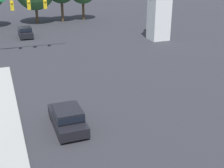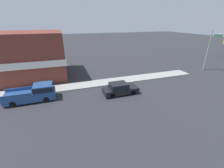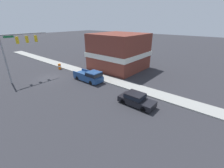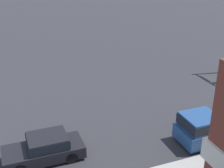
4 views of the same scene
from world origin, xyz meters
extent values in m
plane|color=#2D2D33|center=(0.00, 0.00, 0.00)|extent=(200.00, 200.00, 0.00)
cube|color=#9E9E99|center=(-5.70, 0.00, 0.07)|extent=(2.40, 60.00, 0.14)
cylinder|color=gray|center=(5.23, -2.48, 3.89)|extent=(0.22, 0.22, 7.79)
cylinder|color=gray|center=(1.75, -2.48, 7.29)|extent=(6.95, 0.18, 0.18)
cube|color=gold|center=(2.99, -2.48, 6.42)|extent=(0.36, 0.36, 1.05)
sphere|color=green|center=(2.99, -2.68, 6.74)|extent=(0.22, 0.22, 0.22)
cube|color=gold|center=(1.55, -2.48, 6.42)|extent=(0.36, 0.36, 1.05)
sphere|color=green|center=(1.55, -2.68, 6.74)|extent=(0.22, 0.22, 0.22)
cube|color=gold|center=(0.12, -2.48, 6.42)|extent=(0.36, 0.36, 1.05)
sphere|color=green|center=(0.12, -2.68, 6.74)|extent=(0.22, 0.22, 0.22)
cube|color=#196B38|center=(4.03, -2.48, 7.00)|extent=(1.40, 0.04, 0.30)
cylinder|color=black|center=(-2.46, 17.64, 0.33)|extent=(0.22, 0.66, 0.66)
cylinder|color=black|center=(-0.85, 17.64, 0.33)|extent=(0.22, 0.66, 0.66)
cylinder|color=black|center=(-2.46, 14.98, 0.33)|extent=(0.22, 0.66, 0.66)
cylinder|color=black|center=(-0.85, 14.98, 0.33)|extent=(0.22, 0.66, 0.66)
cube|color=black|center=(-1.65, 16.31, 0.50)|extent=(1.83, 4.29, 0.65)
cube|color=black|center=(-1.65, 16.06, 1.13)|extent=(1.68, 2.06, 0.61)
cube|color=black|center=(-1.65, 16.06, 1.13)|extent=(1.70, 2.14, 0.43)
cylinder|color=black|center=(-4.19, 7.71, 0.33)|extent=(0.22, 0.66, 0.66)
cylinder|color=black|center=(-2.41, 7.71, 0.33)|extent=(0.22, 0.66, 0.66)
cylinder|color=black|center=(-4.19, 4.46, 0.33)|extent=(0.22, 0.66, 0.66)
cylinder|color=black|center=(-2.41, 4.46, 0.33)|extent=(0.22, 0.66, 0.66)
cube|color=navy|center=(-3.30, 6.09, 0.61)|extent=(2.00, 5.25, 0.85)
cube|color=navy|center=(-3.30, 7.51, 1.42)|extent=(1.90, 1.99, 0.78)
cube|color=black|center=(-3.30, 7.51, 1.42)|extent=(1.92, 2.07, 0.55)
cube|color=navy|center=(-4.24, 4.94, 1.21)|extent=(0.12, 2.95, 0.35)
cube|color=navy|center=(-2.36, 4.94, 1.21)|extent=(0.12, 2.95, 0.35)
cylinder|color=orange|center=(-3.90, -3.19, 0.56)|extent=(0.54, 0.54, 1.12)
cylinder|color=white|center=(-3.90, -3.19, 0.62)|extent=(0.56, 0.56, 0.20)
cube|color=brown|center=(-12.14, 5.71, 3.46)|extent=(9.47, 9.34, 6.93)
cube|color=silver|center=(-12.14, 5.71, 3.05)|extent=(9.77, 9.64, 0.90)
camera|label=1|loc=(-5.20, -1.51, 10.25)|focal=50.00mm
camera|label=2|loc=(13.84, 9.91, 8.39)|focal=24.00mm
camera|label=3|loc=(11.97, 23.85, 9.18)|focal=24.00mm
camera|label=4|loc=(-15.99, 17.83, 10.60)|focal=50.00mm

